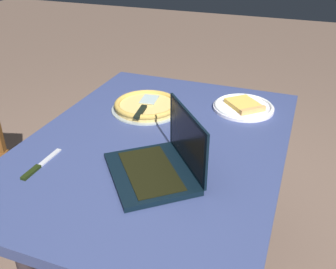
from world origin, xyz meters
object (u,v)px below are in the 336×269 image
(pizza_plate, at_px, (244,107))
(table_knife, at_px, (38,167))
(pizza_tray, at_px, (147,106))
(dining_table, at_px, (156,159))
(laptop, at_px, (161,163))

(pizza_plate, height_order, table_knife, pizza_plate)
(pizza_tray, distance_m, table_knife, 0.58)
(dining_table, relative_size, table_knife, 6.36)
(table_knife, bearing_deg, dining_table, 135.26)
(pizza_plate, relative_size, pizza_tray, 0.86)
(pizza_plate, bearing_deg, pizza_tray, -69.00)
(pizza_tray, bearing_deg, table_knife, -16.43)
(table_knife, bearing_deg, pizza_tray, 163.57)
(pizza_tray, xyz_separation_m, table_knife, (0.55, -0.16, -0.02))
(laptop, relative_size, pizza_tray, 1.29)
(dining_table, height_order, laptop, laptop)
(dining_table, distance_m, pizza_plate, 0.49)
(dining_table, height_order, pizza_tray, pizza_tray)
(laptop, relative_size, pizza_plate, 1.50)
(laptop, bearing_deg, pizza_tray, -151.00)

